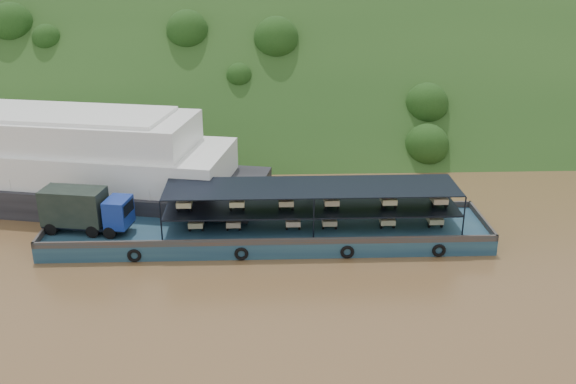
{
  "coord_description": "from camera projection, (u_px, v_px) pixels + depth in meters",
  "views": [
    {
      "loc": [
        -3.83,
        -46.16,
        22.36
      ],
      "look_at": [
        -2.0,
        3.0,
        3.2
      ],
      "focal_mm": 40.0,
      "sensor_mm": 36.0,
      "label": 1
    }
  ],
  "objects": [
    {
      "name": "passenger_ferry",
      "position": [
        38.0,
        161.0,
        58.8
      ],
      "size": [
        42.93,
        18.62,
        8.44
      ],
      "rotation": [
        0.0,
        0.0,
        -0.2
      ],
      "color": "black",
      "rests_on": "ground"
    },
    {
      "name": "ground",
      "position": [
        314.0,
        243.0,
        51.23
      ],
      "size": [
        160.0,
        160.0,
        0.0
      ],
      "primitive_type": "plane",
      "color": "brown",
      "rests_on": "ground"
    },
    {
      "name": "hillside",
      "position": [
        294.0,
        124.0,
        84.75
      ],
      "size": [
        140.0,
        39.6,
        39.6
      ],
      "primitive_type": "cube",
      "rotation": [
        0.79,
        0.0,
        0.0
      ],
      "color": "#1C3C15",
      "rests_on": "ground"
    },
    {
      "name": "cargo_barge",
      "position": [
        251.0,
        227.0,
        51.19
      ],
      "size": [
        35.06,
        7.18,
        4.68
      ],
      "color": "#15304A",
      "rests_on": "ground"
    }
  ]
}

